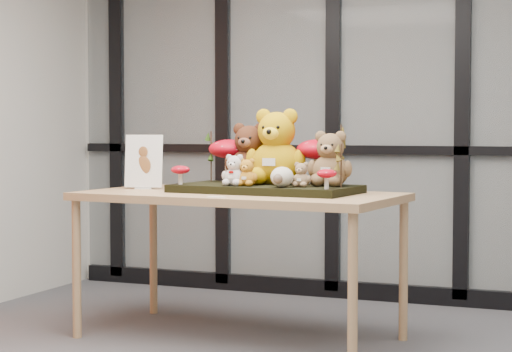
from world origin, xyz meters
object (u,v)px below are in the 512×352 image
at_px(bear_small_yellow, 247,171).
at_px(bear_white_bow, 234,168).
at_px(mushroom_front_left, 180,174).
at_px(bear_beige_small, 301,173).
at_px(diorama_tray, 265,189).
at_px(mushroom_front_right, 327,178).
at_px(mushroom_back_left, 230,158).
at_px(sign_holder, 144,163).
at_px(mushroom_back_right, 319,159).
at_px(bear_pooh_yellow, 277,143).
at_px(bear_tan_back, 331,156).
at_px(display_table, 239,204).
at_px(bear_brown_medium, 250,150).
at_px(plush_cream_hedgehog, 282,176).

distance_m(bear_small_yellow, bear_white_bow, 0.08).
xyz_separation_m(bear_white_bow, mushroom_front_left, (-0.34, -0.00, -0.04)).
relative_size(bear_white_bow, bear_beige_small, 1.28).
relative_size(diorama_tray, mushroom_front_right, 8.75).
height_order(bear_beige_small, mushroom_back_left, mushroom_back_left).
height_order(mushroom_front_right, sign_holder, sign_holder).
xyz_separation_m(mushroom_back_right, mushroom_front_right, (0.16, -0.37, -0.08)).
bearing_deg(bear_pooh_yellow, bear_tan_back, -4.14).
distance_m(mushroom_back_left, mushroom_front_right, 0.86).
distance_m(diorama_tray, mushroom_back_left, 0.41).
xyz_separation_m(bear_pooh_yellow, bear_small_yellow, (-0.09, -0.23, -0.15)).
height_order(bear_pooh_yellow, mushroom_back_left, bear_pooh_yellow).
relative_size(mushroom_front_right, sign_holder, 0.36).
bearing_deg(display_table, sign_holder, 178.19).
xyz_separation_m(mushroom_front_left, mushroom_front_right, (0.90, -0.08, -0.00)).
bearing_deg(diorama_tray, bear_tan_back, 10.53).
relative_size(bear_brown_medium, bear_beige_small, 2.57).
bearing_deg(bear_beige_small, sign_holder, 178.20).
distance_m(bear_pooh_yellow, bear_beige_small, 0.33).
bearing_deg(bear_brown_medium, bear_beige_small, -26.14).
bearing_deg(mushroom_back_left, sign_holder, -158.74).
bearing_deg(mushroom_front_left, bear_small_yellow, 0.61).
bearing_deg(mushroom_front_left, mushroom_front_right, -4.93).
distance_m(bear_small_yellow, mushroom_back_right, 0.43).
relative_size(mushroom_back_left, mushroom_front_left, 2.35).
distance_m(mushroom_back_right, mushroom_front_left, 0.79).
relative_size(bear_beige_small, mushroom_back_right, 0.53).
height_order(mushroom_front_left, mushroom_front_right, mushroom_front_left).
bearing_deg(mushroom_front_left, display_table, 14.43).
xyz_separation_m(mushroom_back_left, mushroom_front_right, (0.75, -0.43, -0.08)).
relative_size(bear_white_bow, plush_cream_hedgehog, 1.55).
height_order(display_table, sign_holder, sign_holder).
bearing_deg(bear_brown_medium, mushroom_front_left, -132.52).
height_order(bear_beige_small, plush_cream_hedgehog, bear_beige_small).
height_order(diorama_tray, plush_cream_hedgehog, plush_cream_hedgehog).
height_order(bear_tan_back, bear_beige_small, bear_tan_back).
distance_m(bear_small_yellow, mushroom_front_left, 0.41).
relative_size(mushroom_back_right, mushroom_front_left, 2.40).
bearing_deg(mushroom_front_right, mushroom_back_right, 114.16).
bearing_deg(bear_small_yellow, bear_pooh_yellow, 73.22).
distance_m(diorama_tray, mushroom_front_left, 0.49).
height_order(diorama_tray, mushroom_back_left, mushroom_back_left).
bearing_deg(mushroom_front_left, bear_tan_back, 11.79).
distance_m(display_table, bear_pooh_yellow, 0.41).
bearing_deg(bear_tan_back, sign_holder, -174.37).
distance_m(display_table, mushroom_back_right, 0.52).
bearing_deg(bear_brown_medium, bear_pooh_yellow, -10.84).
bearing_deg(bear_beige_small, diorama_tray, 162.97).
distance_m(diorama_tray, bear_pooh_yellow, 0.28).
height_order(diorama_tray, bear_white_bow, bear_white_bow).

